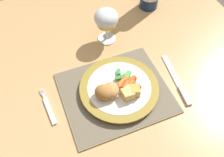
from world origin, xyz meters
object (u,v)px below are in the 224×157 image
dining_table (109,86)px  dinner_plate (120,88)px  fork (49,108)px  wine_glass (106,19)px  table_knife (178,83)px

dining_table → dinner_plate: dinner_plate is taller
fork → wine_glass: size_ratio=1.05×
fork → wine_glass: (0.27, 0.21, 0.09)m
fork → table_knife: 0.42m
table_knife → wine_glass: size_ratio=1.57×
dinner_plate → wine_glass: 0.25m
dinner_plate → table_knife: size_ratio=1.20×
dinner_plate → fork: dinner_plate is taller
wine_glass → table_knife: bearing=-62.8°
dining_table → table_knife: bearing=-34.6°
dining_table → fork: bearing=-163.6°
dining_table → fork: 0.25m
dining_table → dinner_plate: bearing=-88.9°
dining_table → dinner_plate: 0.14m
fork → table_knife: bearing=-9.0°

